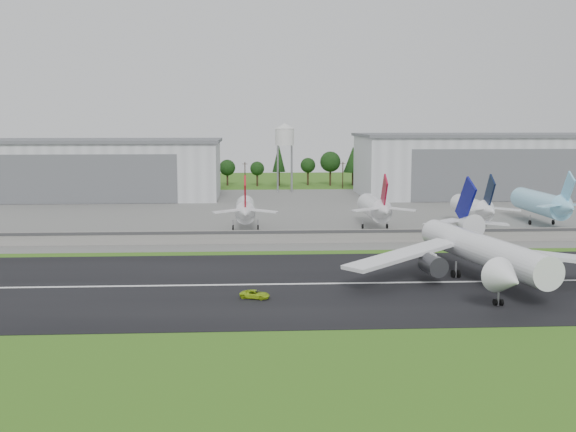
{
  "coord_description": "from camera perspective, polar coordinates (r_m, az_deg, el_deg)",
  "views": [
    {
      "loc": [
        -21.14,
        -122.33,
        30.71
      ],
      "look_at": [
        -11.87,
        40.0,
        9.0
      ],
      "focal_mm": 45.0,
      "sensor_mm": 36.0,
      "label": 1
    }
  ],
  "objects": [
    {
      "name": "blast_fence",
      "position": [
        180.9,
        3.49,
        -1.6
      ],
      "size": [
        240.0,
        0.61,
        3.5
      ],
      "color": "gray",
      "rests_on": "ground"
    },
    {
      "name": "apron",
      "position": [
        245.18,
        1.7,
        0.42
      ],
      "size": [
        320.0,
        150.0,
        0.1
      ],
      "primitive_type": "cube",
      "color": "slate",
      "rests_on": "ground"
    },
    {
      "name": "parked_jet_navy",
      "position": [
        210.47,
        14.56,
        0.63
      ],
      "size": [
        7.36,
        31.29,
        16.53
      ],
      "color": "white",
      "rests_on": "ground"
    },
    {
      "name": "parked_jet_skyblue",
      "position": [
        222.85,
        19.6,
        0.94
      ],
      "size": [
        7.36,
        37.29,
        17.11
      ],
      "color": "#92DAFC",
      "rests_on": "ground"
    },
    {
      "name": "ground_vehicle",
      "position": [
        125.33,
        -2.63,
        -6.2
      ],
      "size": [
        5.65,
        3.97,
        1.43
      ],
      "primitive_type": "imported",
      "rotation": [
        0.0,
        0.0,
        1.23
      ],
      "color": "#9CC316",
      "rests_on": "runway"
    },
    {
      "name": "water_tower",
      "position": [
        307.82,
        -0.26,
        6.46
      ],
      "size": [
        8.4,
        8.4,
        29.4
      ],
      "color": "#99999E",
      "rests_on": "ground"
    },
    {
      "name": "runway",
      "position": [
        137.47,
        5.68,
        -5.32
      ],
      "size": [
        320.0,
        60.0,
        0.1
      ],
      "primitive_type": "cube",
      "color": "black",
      "rests_on": "ground"
    },
    {
      "name": "utility_poles",
      "position": [
        324.48,
        0.48,
        2.17
      ],
      "size": [
        230.0,
        3.0,
        12.0
      ],
      "primitive_type": null,
      "color": "black",
      "rests_on": "ground"
    },
    {
      "name": "runway_centerline",
      "position": [
        137.46,
        5.69,
        -5.3
      ],
      "size": [
        220.0,
        1.0,
        0.02
      ],
      "primitive_type": "cube",
      "color": "white",
      "rests_on": "runway"
    },
    {
      "name": "ground",
      "position": [
        127.89,
        6.38,
        -6.34
      ],
      "size": [
        600.0,
        600.0,
        0.0
      ],
      "primitive_type": "plane",
      "color": "#376016",
      "rests_on": "ground"
    },
    {
      "name": "parked_jet_red_b",
      "position": [
        203.63,
        6.97,
        0.63
      ],
      "size": [
        7.36,
        31.29,
        16.7
      ],
      "color": "silver",
      "rests_on": "ground"
    },
    {
      "name": "hangar_east",
      "position": [
        303.45,
        15.24,
        3.92
      ],
      "size": [
        102.0,
        47.0,
        25.2
      ],
      "color": "silver",
      "rests_on": "ground"
    },
    {
      "name": "parked_jet_red_a",
      "position": [
        200.39,
        -3.39,
        0.51
      ],
      "size": [
        7.36,
        31.29,
        16.5
      ],
      "color": "silver",
      "rests_on": "ground"
    },
    {
      "name": "hangar_west",
      "position": [
        293.84,
        -14.85,
        3.63
      ],
      "size": [
        97.0,
        44.0,
        23.2
      ],
      "color": "silver",
      "rests_on": "ground"
    },
    {
      "name": "treeline",
      "position": [
        339.39,
        0.32,
        2.41
      ],
      "size": [
        320.0,
        16.0,
        22.0
      ],
      "primitive_type": null,
      "color": "black",
      "rests_on": "ground"
    },
    {
      "name": "main_airliner",
      "position": [
        141.58,
        15.13,
        -3.17
      ],
      "size": [
        56.47,
        59.11,
        18.17
      ],
      "rotation": [
        0.0,
        0.0,
        3.31
      ],
      "color": "white",
      "rests_on": "runway"
    }
  ]
}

